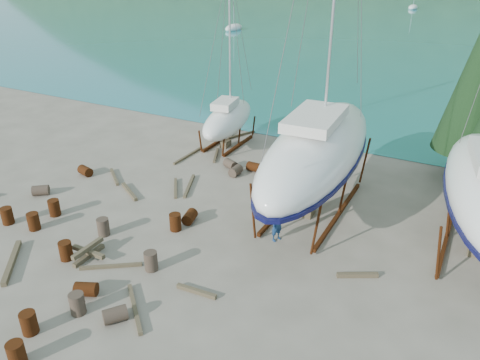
% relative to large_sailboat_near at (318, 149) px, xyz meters
% --- Properties ---
extents(ground, '(600.00, 600.00, 0.00)m').
position_rel_large_sailboat_near_xyz_m(ground, '(-4.40, -5.91, -3.49)').
color(ground, '#686052').
rests_on(ground, ground).
extents(moored_boat_left, '(2.00, 5.00, 6.05)m').
position_rel_large_sailboat_near_xyz_m(moored_boat_left, '(-34.40, 54.09, -3.10)').
color(moored_boat_left, white).
rests_on(moored_boat_left, ground).
extents(moored_boat_far, '(2.00, 5.00, 6.05)m').
position_rel_large_sailboat_near_xyz_m(moored_boat_far, '(-12.40, 104.09, -3.10)').
color(moored_boat_far, white).
rests_on(moored_boat_far, ground).
extents(large_sailboat_near, '(4.70, 13.98, 21.71)m').
position_rel_large_sailboat_near_xyz_m(large_sailboat_near, '(0.00, 0.00, 0.00)').
color(large_sailboat_near, white).
rests_on(large_sailboat_near, ground).
extents(small_sailboat_shore, '(3.53, 7.75, 11.94)m').
position_rel_large_sailboat_near_xyz_m(small_sailboat_shore, '(-8.57, 6.01, -1.52)').
color(small_sailboat_shore, white).
rests_on(small_sailboat_shore, ground).
extents(worker, '(0.63, 0.77, 1.81)m').
position_rel_large_sailboat_near_xyz_m(worker, '(-0.53, -3.58, -2.59)').
color(worker, navy).
rests_on(worker, ground).
extents(drum_0, '(0.58, 0.58, 0.88)m').
position_rel_large_sailboat_near_xyz_m(drum_0, '(-13.17, -8.58, -3.05)').
color(drum_0, '#50210D').
rests_on(drum_0, ground).
extents(drum_1, '(0.99, 1.05, 0.58)m').
position_rel_large_sailboat_near_xyz_m(drum_1, '(-3.61, -11.42, -3.20)').
color(drum_1, '#2D2823').
rests_on(drum_1, ground).
extents(drum_2, '(1.00, 0.78, 0.58)m').
position_rel_large_sailboat_near_xyz_m(drum_2, '(-13.88, -2.51, -3.20)').
color(drum_2, '#50210D').
rests_on(drum_2, ground).
extents(drum_3, '(0.58, 0.58, 0.88)m').
position_rel_large_sailboat_near_xyz_m(drum_3, '(-5.11, -14.50, -3.05)').
color(drum_3, '#50210D').
rests_on(drum_3, ground).
extents(drum_4, '(0.90, 0.61, 0.58)m').
position_rel_large_sailboat_near_xyz_m(drum_4, '(-4.95, 2.90, -3.20)').
color(drum_4, '#50210D').
rests_on(drum_4, ground).
extents(drum_5, '(0.58, 0.58, 0.88)m').
position_rel_large_sailboat_near_xyz_m(drum_5, '(-4.38, -8.26, -3.05)').
color(drum_5, '#2D2823').
rests_on(drum_5, ground).
extents(drum_6, '(0.76, 0.99, 0.58)m').
position_rel_large_sailboat_near_xyz_m(drum_6, '(-5.12, -4.14, -3.20)').
color(drum_6, '#50210D').
rests_on(drum_6, ground).
extents(drum_7, '(0.58, 0.58, 0.88)m').
position_rel_large_sailboat_near_xyz_m(drum_7, '(-5.93, -13.32, -3.05)').
color(drum_7, '#50210D').
rests_on(drum_7, ground).
extents(drum_8, '(0.58, 0.58, 0.88)m').
position_rel_large_sailboat_near_xyz_m(drum_8, '(-11.72, -6.88, -3.05)').
color(drum_8, '#50210D').
rests_on(drum_8, ground).
extents(drum_9, '(1.04, 0.90, 0.58)m').
position_rel_large_sailboat_near_xyz_m(drum_9, '(-6.46, 2.57, -3.20)').
color(drum_9, '#2D2823').
rests_on(drum_9, ground).
extents(drum_10, '(0.58, 0.58, 0.88)m').
position_rel_large_sailboat_near_xyz_m(drum_10, '(-8.21, -9.43, -3.05)').
color(drum_10, '#50210D').
rests_on(drum_10, ground).
extents(drum_11, '(0.60, 0.89, 0.58)m').
position_rel_large_sailboat_near_xyz_m(drum_11, '(-5.70, 1.84, -3.20)').
color(drum_11, '#2D2823').
rests_on(drum_11, ground).
extents(drum_12, '(1.04, 0.89, 0.58)m').
position_rel_large_sailboat_near_xyz_m(drum_12, '(-5.63, -10.84, -3.20)').
color(drum_12, '#50210D').
rests_on(drum_12, ground).
extents(drum_13, '(0.58, 0.58, 0.88)m').
position_rel_large_sailboat_near_xyz_m(drum_13, '(-11.55, -8.34, -3.05)').
color(drum_13, '#50210D').
rests_on(drum_13, ground).
extents(drum_14, '(0.58, 0.58, 0.88)m').
position_rel_large_sailboat_near_xyz_m(drum_14, '(-5.32, -5.11, -3.05)').
color(drum_14, '#50210D').
rests_on(drum_14, ground).
extents(drum_15, '(1.05, 1.00, 0.58)m').
position_rel_large_sailboat_near_xyz_m(drum_15, '(-14.20, -5.63, -3.20)').
color(drum_15, '#2D2823').
rests_on(drum_15, ground).
extents(drum_16, '(0.58, 0.58, 0.88)m').
position_rel_large_sailboat_near_xyz_m(drum_16, '(-8.14, -7.12, -3.05)').
color(drum_16, '#2D2823').
rests_on(drum_16, ground).
extents(drum_17, '(0.58, 0.58, 0.88)m').
position_rel_large_sailboat_near_xyz_m(drum_17, '(-5.15, -11.75, -3.05)').
color(drum_17, '#2D2823').
rests_on(drum_17, ground).
extents(timber_0, '(1.10, 2.18, 0.14)m').
position_rel_large_sailboat_near_xyz_m(timber_0, '(-8.30, 3.85, -3.42)').
color(timber_0, brown).
rests_on(timber_0, ground).
extents(timber_1, '(1.64, 1.00, 0.19)m').
position_rel_large_sailboat_near_xyz_m(timber_1, '(3.66, -4.59, -3.39)').
color(timber_1, brown).
rests_on(timber_1, ground).
extents(timber_3, '(2.29, 1.64, 0.15)m').
position_rel_large_sailboat_near_xyz_m(timber_3, '(-6.02, -9.00, -3.42)').
color(timber_3, brown).
rests_on(timber_3, ground).
extents(timber_5, '(2.25, 2.06, 0.16)m').
position_rel_large_sailboat_near_xyz_m(timber_5, '(-3.36, -10.63, -3.41)').
color(timber_5, brown).
rests_on(timber_5, ground).
extents(timber_6, '(1.92, 0.36, 0.19)m').
position_rel_large_sailboat_near_xyz_m(timber_6, '(-2.52, 2.96, -3.40)').
color(timber_6, brown).
rests_on(timber_6, ground).
extents(timber_7, '(1.79, 0.28, 0.17)m').
position_rel_large_sailboat_near_xyz_m(timber_7, '(-1.81, -8.67, -3.40)').
color(timber_7, brown).
rests_on(timber_7, ground).
extents(timber_8, '(2.04, 1.36, 0.19)m').
position_rel_large_sailboat_near_xyz_m(timber_8, '(-9.92, -3.11, -3.40)').
color(timber_8, brown).
rests_on(timber_8, ground).
extents(timber_9, '(1.19, 2.29, 0.15)m').
position_rel_large_sailboat_near_xyz_m(timber_9, '(-8.60, 8.09, -3.42)').
color(timber_9, brown).
rests_on(timber_9, ground).
extents(timber_10, '(1.25, 2.69, 0.16)m').
position_rel_large_sailboat_near_xyz_m(timber_10, '(-7.32, -0.88, -3.41)').
color(timber_10, brown).
rests_on(timber_10, ground).
extents(timber_11, '(1.52, 2.08, 0.15)m').
position_rel_large_sailboat_near_xyz_m(timber_11, '(-7.88, -1.47, -3.41)').
color(timber_11, brown).
rests_on(timber_11, ground).
extents(timber_15, '(0.22, 3.23, 0.15)m').
position_rel_large_sailboat_near_xyz_m(timber_15, '(-9.92, 2.92, -3.42)').
color(timber_15, brown).
rests_on(timber_15, ground).
extents(timber_16, '(2.26, 2.60, 0.23)m').
position_rel_large_sailboat_near_xyz_m(timber_16, '(-10.05, -10.86, -3.38)').
color(timber_16, brown).
rests_on(timber_16, ground).
extents(timber_17, '(1.89, 1.58, 0.16)m').
position_rel_large_sailboat_near_xyz_m(timber_17, '(-12.05, -1.98, -3.41)').
color(timber_17, brown).
rests_on(timber_17, ground).
extents(timber_pile_fore, '(1.80, 1.80, 0.60)m').
position_rel_large_sailboat_near_xyz_m(timber_pile_fore, '(-7.42, -8.88, -3.19)').
color(timber_pile_fore, brown).
rests_on(timber_pile_fore, ground).
extents(timber_pile_aft, '(1.80, 1.80, 0.60)m').
position_rel_large_sailboat_near_xyz_m(timber_pile_aft, '(-3.00, 1.65, -3.19)').
color(timber_pile_aft, brown).
rests_on(timber_pile_aft, ground).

